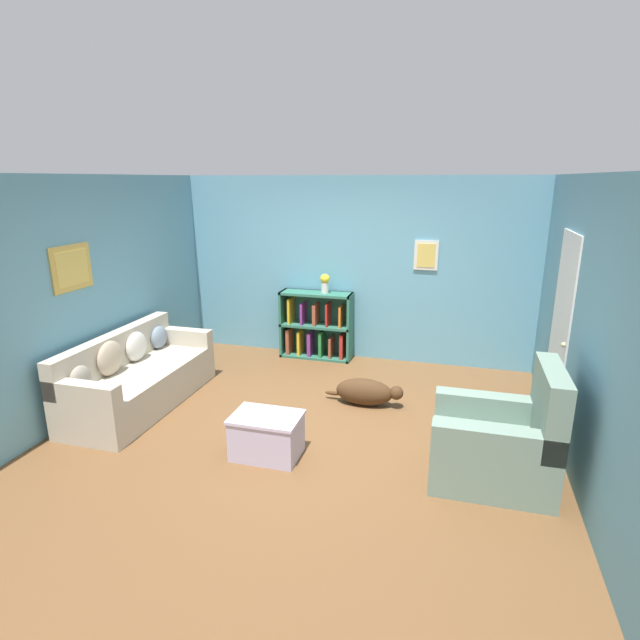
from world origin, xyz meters
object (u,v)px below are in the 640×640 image
recliner_chair (501,443)px  coffee_table (267,434)px  bookshelf (316,327)px  dog (366,392)px  vase (325,282)px  couch (137,378)px

recliner_chair → coffee_table: 2.11m
recliner_chair → coffee_table: (-2.10, -0.18, -0.14)m
bookshelf → coffee_table: bearing=-83.7°
recliner_chair → dog: bearing=139.9°
bookshelf → recliner_chair: size_ratio=0.97×
recliner_chair → dog: 1.83m
bookshelf → coffee_table: (0.31, -2.78, -0.23)m
dog → coffee_table: bearing=-117.6°
bookshelf → dog: 1.78m
recliner_chair → vase: size_ratio=3.89×
couch → coffee_table: bearing=-19.6°
couch → dog: (2.57, 0.69, -0.16)m
bookshelf → coffee_table: 2.81m
coffee_table → vase: bearing=93.5°
coffee_table → vase: vase is taller
vase → bookshelf: bearing=171.4°
dog → vase: 1.92m
bookshelf → dog: size_ratio=1.11×
vase → couch: bearing=-128.9°
dog → couch: bearing=-165.0°
recliner_chair → dog: size_ratio=1.15×
bookshelf → recliner_chair: recliner_chair is taller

